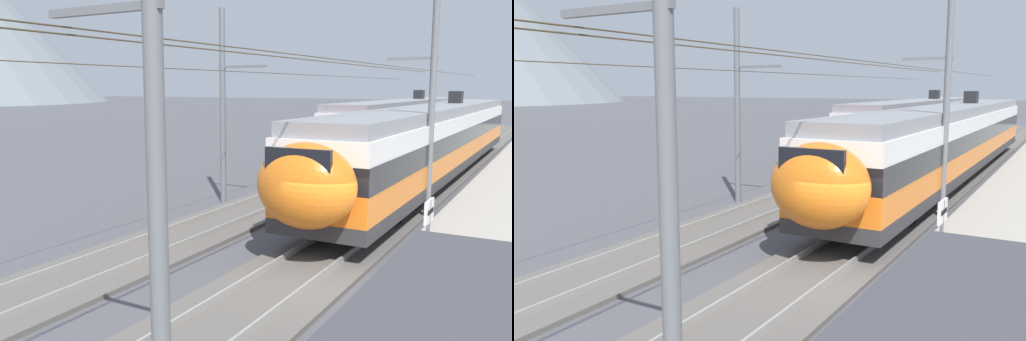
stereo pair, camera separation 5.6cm
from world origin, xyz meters
TOP-DOWN VIEW (x-y plane):
  - ground_plane at (0.00, 0.00)m, footprint 400.00×400.00m
  - track_near at (0.00, 1.01)m, footprint 120.00×3.00m
  - track_far at (0.00, 5.67)m, footprint 120.00×3.00m
  - train_near_platform at (16.26, 1.01)m, footprint 33.12×2.99m
  - train_far_track at (27.90, 5.67)m, footprint 28.23×3.04m
  - catenary_mast_west at (-7.14, -0.39)m, footprint 41.12×1.80m
  - catenary_mast_mid at (7.91, -0.39)m, footprint 41.12×1.80m
  - catenary_mast_far_side at (6.60, 7.41)m, footprint 41.12×2.17m
  - platform_sign at (-0.27, -2.24)m, footprint 0.70×0.08m
  - potted_plant_platform_edge at (1.53, -2.96)m, footprint 0.61×0.61m

SIDE VIEW (x-z plane):
  - ground_plane at x=0.00m, z-range 0.00..0.00m
  - track_near at x=0.00m, z-range -0.07..0.21m
  - track_far at x=0.00m, z-range -0.07..0.21m
  - potted_plant_platform_edge at x=1.53m, z-range 0.32..1.14m
  - platform_sign at x=-0.27m, z-range 0.78..2.88m
  - train_far_track at x=27.90m, z-range 0.09..4.36m
  - train_near_platform at x=16.26m, z-range 0.10..4.37m
  - catenary_mast_west at x=-7.14m, z-range 0.15..7.79m
  - catenary_mast_far_side at x=6.60m, z-range 0.14..8.05m
  - catenary_mast_mid at x=7.91m, z-range 0.13..8.29m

